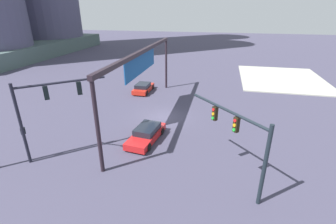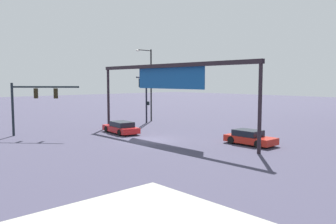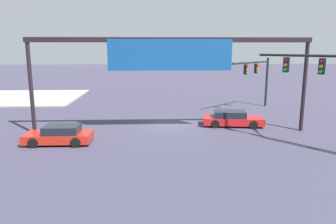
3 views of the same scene
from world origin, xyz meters
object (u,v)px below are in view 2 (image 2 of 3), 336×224
at_px(sedan_car_approaching, 250,138).
at_px(traffic_signal_near_corner, 31,98).
at_px(traffic_signal_opposite_side, 144,90).
at_px(sedan_car_waiting_far, 121,128).
at_px(streetlamp_curved_arm, 150,80).

bearing_deg(sedan_car_approaching, traffic_signal_near_corner, -144.75).
relative_size(traffic_signal_near_corner, sedan_car_approaching, 1.20).
height_order(traffic_signal_near_corner, traffic_signal_opposite_side, traffic_signal_opposite_side).
bearing_deg(sedan_car_waiting_far, sedan_car_approaching, -153.76).
height_order(traffic_signal_opposite_side, streetlamp_curved_arm, streetlamp_curved_arm).
distance_m(traffic_signal_opposite_side, streetlamp_curved_arm, 3.59).
height_order(sedan_car_approaching, sedan_car_waiting_far, same).
distance_m(traffic_signal_opposite_side, sedan_car_approaching, 16.83).
relative_size(traffic_signal_opposite_side, sedan_car_approaching, 1.41).
height_order(traffic_signal_near_corner, streetlamp_curved_arm, streetlamp_curved_arm).
xyz_separation_m(traffic_signal_near_corner, sedan_car_waiting_far, (4.30, 7.23, -3.05)).
bearing_deg(streetlamp_curved_arm, traffic_signal_opposite_side, 39.61).
bearing_deg(sedan_car_approaching, traffic_signal_opposite_side, 173.81).
relative_size(streetlamp_curved_arm, sedan_car_waiting_far, 1.90).
relative_size(traffic_signal_near_corner, streetlamp_curved_arm, 0.55).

